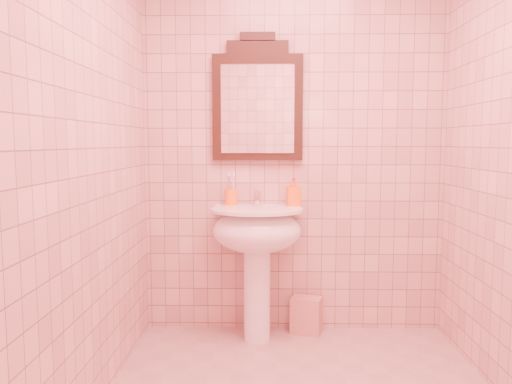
{
  "coord_description": "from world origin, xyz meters",
  "views": [
    {
      "loc": [
        -0.19,
        -2.25,
        1.28
      ],
      "look_at": [
        -0.24,
        0.55,
        1.0
      ],
      "focal_mm": 35.0,
      "sensor_mm": 36.0,
      "label": 1
    }
  ],
  "objects_px": {
    "pedestal_sink": "(257,240)",
    "mirror": "(258,102)",
    "towel": "(306,315)",
    "soap_dispenser": "(293,192)",
    "toothbrush_cup": "(231,197)"
  },
  "relations": [
    {
      "from": "pedestal_sink",
      "to": "mirror",
      "type": "bearing_deg",
      "value": 90.0
    },
    {
      "from": "towel",
      "to": "soap_dispenser",
      "type": "bearing_deg",
      "value": -177.21
    },
    {
      "from": "pedestal_sink",
      "to": "towel",
      "type": "xyz_separation_m",
      "value": [
        0.33,
        0.14,
        -0.54
      ]
    },
    {
      "from": "soap_dispenser",
      "to": "towel",
      "type": "bearing_deg",
      "value": -4.4
    },
    {
      "from": "mirror",
      "to": "soap_dispenser",
      "type": "height_order",
      "value": "mirror"
    },
    {
      "from": "pedestal_sink",
      "to": "mirror",
      "type": "height_order",
      "value": "mirror"
    },
    {
      "from": "mirror",
      "to": "soap_dispenser",
      "type": "bearing_deg",
      "value": -16.01
    },
    {
      "from": "mirror",
      "to": "towel",
      "type": "height_order",
      "value": "mirror"
    },
    {
      "from": "mirror",
      "to": "pedestal_sink",
      "type": "bearing_deg",
      "value": -90.0
    },
    {
      "from": "soap_dispenser",
      "to": "towel",
      "type": "height_order",
      "value": "soap_dispenser"
    },
    {
      "from": "towel",
      "to": "mirror",
      "type": "bearing_deg",
      "value": 169.12
    },
    {
      "from": "toothbrush_cup",
      "to": "pedestal_sink",
      "type": "bearing_deg",
      "value": -42.03
    },
    {
      "from": "mirror",
      "to": "toothbrush_cup",
      "type": "xyz_separation_m",
      "value": [
        -0.17,
        -0.04,
        -0.63
      ]
    },
    {
      "from": "toothbrush_cup",
      "to": "towel",
      "type": "xyz_separation_m",
      "value": [
        0.5,
        -0.02,
        -0.8
      ]
    },
    {
      "from": "toothbrush_cup",
      "to": "towel",
      "type": "bearing_deg",
      "value": -2.24
    }
  ]
}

